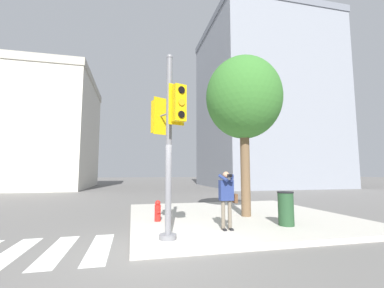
{
  "coord_description": "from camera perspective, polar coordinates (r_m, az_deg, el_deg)",
  "views": [
    {
      "loc": [
        -0.5,
        -6.1,
        1.81
      ],
      "look_at": [
        1.1,
        0.75,
        2.57
      ],
      "focal_mm": 24.0,
      "sensor_mm": 36.0,
      "label": 1
    }
  ],
  "objects": [
    {
      "name": "building_left",
      "position": [
        33.66,
        -30.68,
        2.38
      ],
      "size": [
        11.25,
        13.66,
        12.6
      ],
      "color": "beige",
      "rests_on": "ground_plane"
    },
    {
      "name": "fire_hydrant",
      "position": [
        9.0,
        -7.64,
        -14.52
      ],
      "size": [
        0.21,
        0.27,
        0.69
      ],
      "color": "red",
      "rests_on": "sidewalk_corner"
    },
    {
      "name": "ground_plane",
      "position": [
        6.38,
        -8.82,
        -22.62
      ],
      "size": [
        160.0,
        160.0,
        0.0
      ],
      "primitive_type": "plane",
      "color": "slate"
    },
    {
      "name": "street_tree",
      "position": [
        10.43,
        11.41,
        9.89
      ],
      "size": [
        2.96,
        2.96,
        6.19
      ],
      "color": "brown",
      "rests_on": "sidewalk_corner"
    },
    {
      "name": "sidewalk_corner",
      "position": [
        10.54,
        9.69,
        -15.56
      ],
      "size": [
        8.0,
        8.0,
        0.16
      ],
      "color": "#BCB7AD",
      "rests_on": "ground_plane"
    },
    {
      "name": "person_photographer",
      "position": [
        7.67,
        7.76,
        -11.13
      ],
      "size": [
        0.58,
        0.54,
        1.66
      ],
      "color": "black",
      "rests_on": "sidewalk_corner"
    },
    {
      "name": "traffic_signal_pole",
      "position": [
        6.64,
        -5.32,
        2.91
      ],
      "size": [
        0.77,
        1.35,
        4.77
      ],
      "color": "slate",
      "rests_on": "sidewalk_corner"
    },
    {
      "name": "trash_bin",
      "position": [
        8.73,
        20.13,
        -13.28
      ],
      "size": [
        0.5,
        0.5,
        1.04
      ],
      "color": "#234728",
      "rests_on": "sidewalk_corner"
    },
    {
      "name": "building_right",
      "position": [
        34.99,
        15.56,
        8.26
      ],
      "size": [
        14.67,
        14.18,
        20.78
      ],
      "color": "gray",
      "rests_on": "ground_plane"
    }
  ]
}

